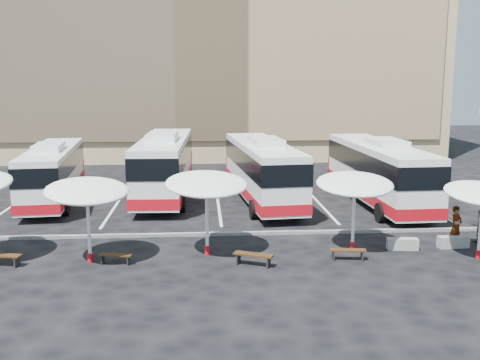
{
  "coord_description": "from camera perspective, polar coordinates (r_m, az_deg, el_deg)",
  "views": [
    {
      "loc": [
        -0.95,
        -25.18,
        7.38
      ],
      "look_at": [
        1.0,
        3.0,
        2.2
      ],
      "focal_mm": 42.0,
      "sensor_mm": 36.0,
      "label": 1
    }
  ],
  "objects": [
    {
      "name": "ground",
      "position": [
        26.26,
        -1.74,
        -5.94
      ],
      "size": [
        120.0,
        120.0,
        0.0
      ],
      "primitive_type": "plane",
      "color": "black",
      "rests_on": "ground"
    },
    {
      "name": "sandstone_building",
      "position": [
        57.3,
        -3.1,
        15.63
      ],
      "size": [
        42.0,
        18.25,
        29.6
      ],
      "color": "tan",
      "rests_on": "ground"
    },
    {
      "name": "curb_divider",
      "position": [
        26.71,
        -1.78,
        -5.48
      ],
      "size": [
        34.0,
        0.25,
        0.15
      ],
      "primitive_type": "cube",
      "color": "black",
      "rests_on": "ground"
    },
    {
      "name": "bay_lines",
      "position": [
        34.0,
        -2.26,
        -2.14
      ],
      "size": [
        24.15,
        12.0,
        0.01
      ],
      "color": "white",
      "rests_on": "ground"
    },
    {
      "name": "bus_0",
      "position": [
        35.38,
        -18.48,
        0.85
      ],
      "size": [
        3.47,
        11.55,
        3.61
      ],
      "rotation": [
        0.0,
        0.0,
        0.09
      ],
      "color": "white",
      "rests_on": "ground"
    },
    {
      "name": "bus_1",
      "position": [
        35.34,
        -7.65,
        1.7
      ],
      "size": [
        3.35,
        13.02,
        4.11
      ],
      "rotation": [
        0.0,
        0.0,
        -0.03
      ],
      "color": "white",
      "rests_on": "ground"
    },
    {
      "name": "bus_2",
      "position": [
        33.57,
        2.25,
        1.19
      ],
      "size": [
        3.79,
        12.63,
        3.95
      ],
      "rotation": [
        0.0,
        0.0,
        0.09
      ],
      "color": "white",
      "rests_on": "ground"
    },
    {
      "name": "bus_3",
      "position": [
        33.81,
        13.87,
        0.97
      ],
      "size": [
        3.27,
        12.59,
        3.97
      ],
      "rotation": [
        0.0,
        0.0,
        0.04
      ],
      "color": "white",
      "rests_on": "ground"
    },
    {
      "name": "sunshade_1",
      "position": [
        23.0,
        -15.29,
        -1.1
      ],
      "size": [
        4.34,
        4.37,
        3.46
      ],
      "rotation": [
        0.0,
        0.0,
        0.4
      ],
      "color": "white",
      "rests_on": "ground"
    },
    {
      "name": "sunshade_2",
      "position": [
        23.18,
        -3.42,
        -0.44
      ],
      "size": [
        4.08,
        4.12,
        3.57
      ],
      "rotation": [
        0.0,
        0.0,
        0.22
      ],
      "color": "white",
      "rests_on": "ground"
    },
    {
      "name": "sunshade_3",
      "position": [
        24.27,
        11.57,
        -0.44
      ],
      "size": [
        3.4,
        3.44,
        3.42
      ],
      "rotation": [
        0.0,
        0.0,
        -0.04
      ],
      "color": "white",
      "rests_on": "ground"
    },
    {
      "name": "wood_bench_0",
      "position": [
        24.32,
        -22.98,
        -7.23
      ],
      "size": [
        1.58,
        0.75,
        0.47
      ],
      "rotation": [
        0.0,
        0.0,
        -0.23
      ],
      "color": "black",
      "rests_on": "ground"
    },
    {
      "name": "wood_bench_1",
      "position": [
        23.2,
        -12.54,
        -7.6
      ],
      "size": [
        1.37,
        0.56,
        0.41
      ],
      "rotation": [
        0.0,
        0.0,
        -0.16
      ],
      "color": "black",
      "rests_on": "ground"
    },
    {
      "name": "wood_bench_2",
      "position": [
        22.47,
        1.36,
        -7.78
      ],
      "size": [
        1.62,
        1.04,
        0.49
      ],
      "rotation": [
        0.0,
        0.0,
        -0.42
      ],
      "color": "black",
      "rests_on": "ground"
    },
    {
      "name": "wood_bench_3",
      "position": [
        23.56,
        10.9,
        -7.18
      ],
      "size": [
        1.49,
        0.55,
        0.45
      ],
      "rotation": [
        0.0,
        0.0,
        -0.12
      ],
      "color": "black",
      "rests_on": "ground"
    },
    {
      "name": "conc_bench_0",
      "position": [
        25.53,
        16.18,
        -6.26
      ],
      "size": [
        1.35,
        0.59,
        0.49
      ],
      "primitive_type": "cube",
      "rotation": [
        0.0,
        0.0,
        -0.12
      ],
      "color": "gray",
      "rests_on": "ground"
    },
    {
      "name": "conc_bench_1",
      "position": [
        26.53,
        20.84,
        -5.9
      ],
      "size": [
        1.37,
        0.54,
        0.5
      ],
      "primitive_type": "cube",
      "rotation": [
        0.0,
        0.0,
        0.07
      ],
      "color": "gray",
      "rests_on": "ground"
    },
    {
      "name": "passenger_0",
      "position": [
        26.71,
        21.1,
        -4.36
      ],
      "size": [
        0.78,
        0.71,
        1.8
      ],
      "primitive_type": "imported",
      "rotation": [
        0.0,
        0.0,
        0.54
      ],
      "color": "black",
      "rests_on": "ground"
    },
    {
      "name": "passenger_1",
      "position": [
        27.64,
        23.18,
        -4.31
      ],
      "size": [
        0.84,
        0.71,
        1.53
      ],
      "primitive_type": "imported",
      "rotation": [
        0.0,
        0.0,
        2.96
      ],
      "color": "black",
      "rests_on": "ground"
    }
  ]
}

